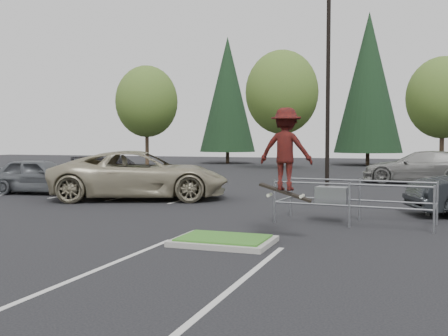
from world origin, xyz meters
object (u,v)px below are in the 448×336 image
(conif_a, at_px, (228,94))
(car_far_silver, at_px, (421,167))
(conif_b, at_px, (369,82))
(cart_corral, at_px, (338,196))
(skateboarder, at_px, (286,150))
(decid_a, at_px, (147,104))
(light_pole, at_px, (328,90))
(decid_c, at_px, (443,100))
(car_l_tan, at_px, (138,175))
(car_l_grey, at_px, (39,176))
(car_l_black, at_px, (113,172))
(decid_b, at_px, (282,95))

(conif_a, height_order, car_far_silver, conif_a)
(conif_b, xyz_separation_m, cart_corral, (2.01, -36.46, -7.08))
(skateboarder, bearing_deg, conif_b, -85.98)
(decid_a, relative_size, skateboarder, 4.02)
(light_pole, xyz_separation_m, decid_c, (5.49, 17.83, 0.69))
(decid_a, distance_m, car_l_tan, 25.91)
(cart_corral, relative_size, car_l_grey, 0.96)
(light_pole, relative_size, decid_c, 1.21)
(light_pole, relative_size, car_far_silver, 1.65)
(decid_c, xyz_separation_m, car_l_black, (-15.99, -18.33, -4.48))
(decid_a, xyz_separation_m, decid_b, (12.00, 0.50, 0.46))
(car_l_black, bearing_deg, decid_b, 12.91)
(conif_a, bearing_deg, decid_a, -111.91)
(conif_a, height_order, skateboarder, conif_a)
(skateboarder, xyz_separation_m, car_far_silver, (3.25, 18.59, -1.24))
(decid_c, relative_size, car_l_black, 1.57)
(light_pole, relative_size, cart_corral, 2.28)
(light_pole, relative_size, car_l_black, 1.89)
(decid_c, bearing_deg, car_l_black, -131.10)
(conif_a, distance_m, car_far_silver, 28.20)
(decid_a, bearing_deg, decid_b, 2.39)
(decid_c, bearing_deg, car_far_silver, -98.55)
(conif_b, xyz_separation_m, car_l_grey, (-11.50, -32.65, -7.06))
(decid_b, distance_m, car_far_silver, 15.99)
(conif_a, relative_size, cart_corral, 2.93)
(decid_b, height_order, conif_b, conif_b)
(decid_c, height_order, car_far_silver, decid_c)
(decid_b, xyz_separation_m, skateboarder, (7.21, -29.53, -3.91))
(car_l_black, bearing_deg, conif_a, 32.74)
(cart_corral, distance_m, skateboarder, 3.43)
(conif_a, distance_m, car_l_tan, 34.07)
(decid_b, relative_size, skateboarder, 4.35)
(decid_a, bearing_deg, car_far_silver, -24.93)
(decid_a, bearing_deg, car_l_grey, -73.64)
(decid_a, distance_m, conif_b, 20.95)
(decid_a, distance_m, decid_c, 24.00)
(decid_b, height_order, skateboarder, decid_b)
(car_l_black, distance_m, car_far_silver, 16.56)
(decid_b, distance_m, cart_corral, 28.18)
(decid_c, bearing_deg, conif_b, 119.32)
(light_pole, height_order, conif_a, conif_a)
(light_pole, height_order, car_l_tan, light_pole)
(decid_c, bearing_deg, cart_corral, -98.77)
(skateboarder, xyz_separation_m, car_l_tan, (-7.52, 6.38, -1.16))
(decid_a, bearing_deg, skateboarder, -56.51)
(conif_a, relative_size, car_far_silver, 2.11)
(cart_corral, bearing_deg, conif_b, 98.31)
(skateboarder, bearing_deg, conif_a, -66.43)
(car_l_grey, bearing_deg, car_l_black, -30.48)
(conif_b, distance_m, cart_corral, 37.19)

